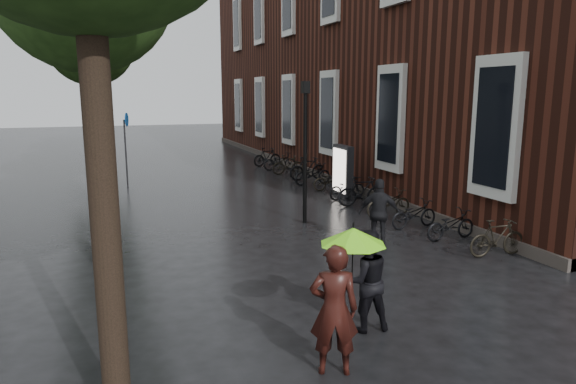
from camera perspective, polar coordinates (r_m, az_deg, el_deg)
name	(u,v)px	position (r m, az deg, el deg)	size (l,w,h in m)	color
brick_building	(385,52)	(28.38, 10.76, 15.08)	(10.20, 33.20, 12.00)	#38160F
street_trees	(90,24)	(20.91, -21.12, 17.06)	(4.33, 34.03, 8.91)	black
person_burgundy	(334,310)	(7.25, 5.13, -12.91)	(0.68, 0.45, 1.87)	black
person_black	(366,280)	(8.60, 8.61, -9.67)	(0.83, 0.64, 1.70)	black
lime_umbrella	(353,236)	(7.66, 7.25, -4.90)	(1.01, 1.01, 1.49)	black
pedestrian_walking	(379,213)	(13.15, 10.12, -2.33)	(1.03, 0.43, 1.76)	black
parked_bicycles	(334,181)	(20.15, 5.14, 1.19)	(2.08, 17.26, 1.05)	black
ad_lightbox	(343,172)	(19.20, 6.08, 2.28)	(0.30, 1.30, 1.96)	black
lamp_post	(305,139)	(15.11, 1.92, 5.95)	(0.22, 0.22, 4.19)	black
cycle_sign	(126,138)	(22.30, -17.53, 5.72)	(0.16, 0.56, 3.06)	#262628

